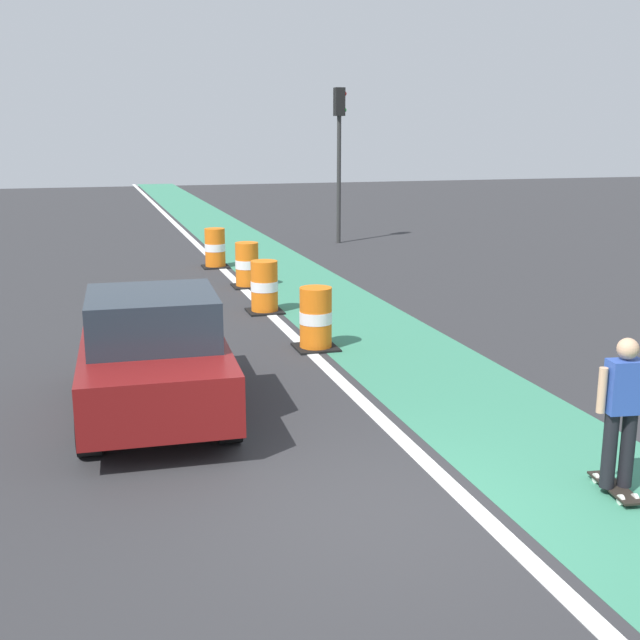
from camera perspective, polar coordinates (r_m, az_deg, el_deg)
ground_plane at (r=8.18m, az=4.64°, el=-13.60°), size 100.00×100.00×0.00m
bike_lane_strip at (r=19.80m, az=-1.41°, el=2.64°), size 2.50×80.00×0.01m
lane_divider_stripe at (r=19.47m, az=-5.68°, el=2.40°), size 0.20×80.00×0.01m
skateboarder_on_lane at (r=8.74m, az=20.91°, el=-6.16°), size 0.57×0.82×1.69m
parked_sedan_nearest at (r=10.72m, az=-11.88°, el=-2.44°), size 2.07×4.18×1.70m
traffic_barrel_front at (r=13.75m, az=-0.31°, el=0.07°), size 0.73×0.73×1.09m
traffic_barrel_mid at (r=16.60m, az=-4.02°, el=2.36°), size 0.73×0.73×1.09m
traffic_barrel_back at (r=19.38m, az=-5.27°, el=3.94°), size 0.73×0.73×1.09m
traffic_barrel_far at (r=22.31m, az=-7.56°, el=5.13°), size 0.73×0.73×1.09m
traffic_light_corner at (r=26.90m, az=1.40°, el=12.98°), size 0.41×0.32×5.10m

